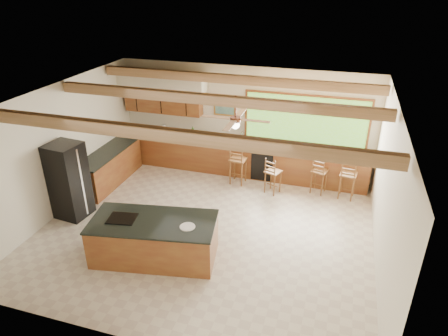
% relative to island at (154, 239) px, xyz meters
% --- Properties ---
extents(ground, '(7.20, 7.20, 0.00)m').
position_rel_island_xyz_m(ground, '(0.67, 1.24, -0.43)').
color(ground, beige).
rests_on(ground, ground).
extents(room_shell, '(7.27, 6.54, 3.02)m').
position_rel_island_xyz_m(room_shell, '(0.50, 1.90, 1.78)').
color(room_shell, silver).
rests_on(room_shell, ground).
extents(counter_run, '(7.12, 3.10, 1.27)m').
position_rel_island_xyz_m(counter_run, '(-0.15, 3.76, 0.03)').
color(counter_run, brown).
rests_on(counter_run, ground).
extents(island, '(2.62, 1.56, 0.88)m').
position_rel_island_xyz_m(island, '(0.00, 0.00, 0.00)').
color(island, brown).
rests_on(island, ground).
extents(refrigerator, '(0.77, 0.76, 1.81)m').
position_rel_island_xyz_m(refrigerator, '(-2.55, 0.88, 0.48)').
color(refrigerator, black).
rests_on(refrigerator, ground).
extents(bar_stool_a, '(0.45, 0.45, 1.17)m').
position_rel_island_xyz_m(bar_stool_a, '(0.77, 3.49, 0.26)').
color(bar_stool_a, brown).
rests_on(bar_stool_a, ground).
extents(bar_stool_b, '(0.45, 0.45, 1.02)m').
position_rel_island_xyz_m(bar_stool_b, '(2.92, 3.60, 0.18)').
color(bar_stool_b, brown).
rests_on(bar_stool_b, ground).
extents(bar_stool_c, '(0.47, 0.47, 1.01)m').
position_rel_island_xyz_m(bar_stool_c, '(1.78, 3.24, 0.17)').
color(bar_stool_c, brown).
rests_on(bar_stool_c, ground).
extents(bar_stool_d, '(0.44, 0.44, 1.11)m').
position_rel_island_xyz_m(bar_stool_d, '(3.63, 3.52, 0.23)').
color(bar_stool_d, brown).
rests_on(bar_stool_d, ground).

